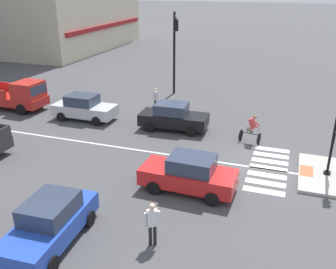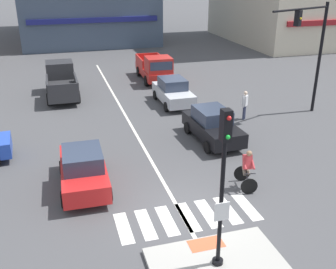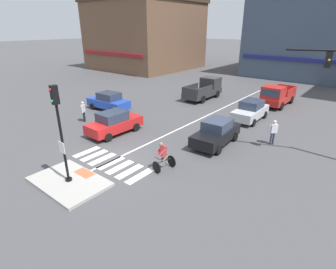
{
  "view_description": "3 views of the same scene",
  "coord_description": "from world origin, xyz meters",
  "px_view_note": "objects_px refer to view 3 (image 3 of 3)",
  "views": [
    {
      "loc": [
        -16.88,
        -0.95,
        8.48
      ],
      "look_at": [
        0.07,
        4.9,
        1.04
      ],
      "focal_mm": 39.83,
      "sensor_mm": 36.0,
      "label": 1
    },
    {
      "loc": [
        -3.98,
        -11.39,
        8.09
      ],
      "look_at": [
        0.33,
        3.28,
        1.64
      ],
      "focal_mm": 42.65,
      "sensor_mm": 36.0,
      "label": 2
    },
    {
      "loc": [
        10.75,
        -8.56,
        7.16
      ],
      "look_at": [
        1.28,
        3.27,
        0.92
      ],
      "focal_mm": 28.04,
      "sensor_mm": 36.0,
      "label": 3
    }
  ],
  "objects_px": {
    "cyclist": "(163,156)",
    "pedestrian_waiting_far_side": "(273,130)",
    "car_red_westbound_near": "(114,123)",
    "pickup_truck_red_eastbound_distant": "(277,96)",
    "car_blue_cross_left": "(109,101)",
    "car_silver_eastbound_far": "(250,110)",
    "pedestrian_at_curb_left": "(83,110)",
    "signal_pole": "(60,127)",
    "car_black_eastbound_mid": "(216,133)",
    "pickup_truck_charcoal_westbound_distant": "(205,89)"
  },
  "relations": [
    {
      "from": "signal_pole",
      "to": "pedestrian_at_curb_left",
      "type": "height_order",
      "value": "signal_pole"
    },
    {
      "from": "cyclist",
      "to": "pedestrian_waiting_far_side",
      "type": "bearing_deg",
      "value": 64.12
    },
    {
      "from": "signal_pole",
      "to": "pedestrian_waiting_far_side",
      "type": "bearing_deg",
      "value": 60.23
    },
    {
      "from": "car_black_eastbound_mid",
      "to": "car_silver_eastbound_far",
      "type": "distance_m",
      "value": 6.06
    },
    {
      "from": "pickup_truck_charcoal_westbound_distant",
      "to": "pickup_truck_red_eastbound_distant",
      "type": "xyz_separation_m",
      "value": [
        6.97,
        1.72,
        0.0
      ]
    },
    {
      "from": "signal_pole",
      "to": "cyclist",
      "type": "xyz_separation_m",
      "value": [
        2.84,
        3.89,
        -2.12
      ]
    },
    {
      "from": "cyclist",
      "to": "pedestrian_waiting_far_side",
      "type": "xyz_separation_m",
      "value": [
        3.41,
        7.03,
        0.11
      ]
    },
    {
      "from": "signal_pole",
      "to": "pickup_truck_red_eastbound_distant",
      "type": "distance_m",
      "value": 20.69
    },
    {
      "from": "car_silver_eastbound_far",
      "to": "pedestrian_waiting_far_side",
      "type": "height_order",
      "value": "pedestrian_waiting_far_side"
    },
    {
      "from": "pedestrian_waiting_far_side",
      "to": "pickup_truck_charcoal_westbound_distant",
      "type": "bearing_deg",
      "value": 141.88
    },
    {
      "from": "car_red_westbound_near",
      "to": "pickup_truck_charcoal_westbound_distant",
      "type": "bearing_deg",
      "value": 91.14
    },
    {
      "from": "car_black_eastbound_mid",
      "to": "pedestrian_waiting_far_side",
      "type": "height_order",
      "value": "pedestrian_waiting_far_side"
    },
    {
      "from": "pickup_truck_charcoal_westbound_distant",
      "to": "car_silver_eastbound_far",
      "type": "bearing_deg",
      "value": -30.04
    },
    {
      "from": "car_red_westbound_near",
      "to": "pickup_truck_red_eastbound_distant",
      "type": "height_order",
      "value": "pickup_truck_red_eastbound_distant"
    },
    {
      "from": "car_black_eastbound_mid",
      "to": "pickup_truck_charcoal_westbound_distant",
      "type": "relative_size",
      "value": 0.82
    },
    {
      "from": "car_red_westbound_near",
      "to": "pedestrian_waiting_far_side",
      "type": "relative_size",
      "value": 2.48
    },
    {
      "from": "car_silver_eastbound_far",
      "to": "pedestrian_at_curb_left",
      "type": "bearing_deg",
      "value": -139.57
    },
    {
      "from": "car_red_westbound_near",
      "to": "cyclist",
      "type": "xyz_separation_m",
      "value": [
        6.1,
        -1.86,
        0.06
      ]
    },
    {
      "from": "car_silver_eastbound_far",
      "to": "pedestrian_waiting_far_side",
      "type": "relative_size",
      "value": 2.46
    },
    {
      "from": "cyclist",
      "to": "car_silver_eastbound_far",
      "type": "bearing_deg",
      "value": 88.28
    },
    {
      "from": "pickup_truck_charcoal_westbound_distant",
      "to": "pedestrian_at_curb_left",
      "type": "xyz_separation_m",
      "value": [
        -3.66,
        -12.66,
        0.0
      ]
    },
    {
      "from": "signal_pole",
      "to": "car_silver_eastbound_far",
      "type": "height_order",
      "value": "signal_pole"
    },
    {
      "from": "car_silver_eastbound_far",
      "to": "pickup_truck_red_eastbound_distant",
      "type": "relative_size",
      "value": 0.8
    },
    {
      "from": "car_red_westbound_near",
      "to": "car_black_eastbound_mid",
      "type": "bearing_deg",
      "value": 23.77
    },
    {
      "from": "pedestrian_at_curb_left",
      "to": "car_red_westbound_near",
      "type": "bearing_deg",
      "value": -2.43
    },
    {
      "from": "signal_pole",
      "to": "pickup_truck_red_eastbound_distant",
      "type": "xyz_separation_m",
      "value": [
        3.45,
        20.3,
        -2.01
      ]
    },
    {
      "from": "pickup_truck_charcoal_westbound_distant",
      "to": "pickup_truck_red_eastbound_distant",
      "type": "distance_m",
      "value": 7.18
    },
    {
      "from": "signal_pole",
      "to": "pedestrian_waiting_far_side",
      "type": "xyz_separation_m",
      "value": [
        6.25,
        10.93,
        -2.01
      ]
    },
    {
      "from": "signal_pole",
      "to": "pickup_truck_red_eastbound_distant",
      "type": "relative_size",
      "value": 0.92
    },
    {
      "from": "car_black_eastbound_mid",
      "to": "pickup_truck_red_eastbound_distant",
      "type": "height_order",
      "value": "pickup_truck_red_eastbound_distant"
    },
    {
      "from": "car_blue_cross_left",
      "to": "pickup_truck_red_eastbound_distant",
      "type": "distance_m",
      "value": 16.0
    },
    {
      "from": "car_black_eastbound_mid",
      "to": "car_red_westbound_near",
      "type": "xyz_separation_m",
      "value": [
        -6.61,
        -2.91,
        0.0
      ]
    },
    {
      "from": "pickup_truck_charcoal_westbound_distant",
      "to": "pedestrian_at_curb_left",
      "type": "distance_m",
      "value": 13.18
    },
    {
      "from": "car_silver_eastbound_far",
      "to": "pedestrian_at_curb_left",
      "type": "xyz_separation_m",
      "value": [
        -10.33,
        -8.8,
        0.17
      ]
    },
    {
      "from": "car_black_eastbound_mid",
      "to": "pickup_truck_red_eastbound_distant",
      "type": "xyz_separation_m",
      "value": [
        0.1,
        11.63,
        0.17
      ]
    },
    {
      "from": "signal_pole",
      "to": "car_blue_cross_left",
      "type": "relative_size",
      "value": 1.13
    },
    {
      "from": "car_red_westbound_near",
      "to": "cyclist",
      "type": "height_order",
      "value": "cyclist"
    },
    {
      "from": "pickup_truck_charcoal_westbound_distant",
      "to": "pedestrian_at_curb_left",
      "type": "relative_size",
      "value": 3.06
    },
    {
      "from": "signal_pole",
      "to": "car_silver_eastbound_far",
      "type": "relative_size",
      "value": 1.15
    },
    {
      "from": "signal_pole",
      "to": "car_black_eastbound_mid",
      "type": "xyz_separation_m",
      "value": [
        3.35,
        8.67,
        -2.18
      ]
    },
    {
      "from": "pedestrian_at_curb_left",
      "to": "car_blue_cross_left",
      "type": "bearing_deg",
      "value": 106.43
    },
    {
      "from": "car_blue_cross_left",
      "to": "pedestrian_at_curb_left",
      "type": "height_order",
      "value": "pedestrian_at_curb_left"
    },
    {
      "from": "car_black_eastbound_mid",
      "to": "pickup_truck_red_eastbound_distant",
      "type": "distance_m",
      "value": 11.64
    },
    {
      "from": "car_blue_cross_left",
      "to": "cyclist",
      "type": "height_order",
      "value": "cyclist"
    },
    {
      "from": "car_blue_cross_left",
      "to": "cyclist",
      "type": "xyz_separation_m",
      "value": [
        11.0,
        -5.41,
        0.06
      ]
    },
    {
      "from": "car_black_eastbound_mid",
      "to": "pedestrian_at_curb_left",
      "type": "bearing_deg",
      "value": -165.37
    },
    {
      "from": "cyclist",
      "to": "car_blue_cross_left",
      "type": "bearing_deg",
      "value": 153.83
    },
    {
      "from": "car_red_westbound_near",
      "to": "pickup_truck_red_eastbound_distant",
      "type": "distance_m",
      "value": 16.02
    },
    {
      "from": "signal_pole",
      "to": "car_blue_cross_left",
      "type": "bearing_deg",
      "value": 131.29
    },
    {
      "from": "car_silver_eastbound_far",
      "to": "pedestrian_waiting_far_side",
      "type": "xyz_separation_m",
      "value": [
        3.09,
        -3.8,
        0.17
      ]
    }
  ]
}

